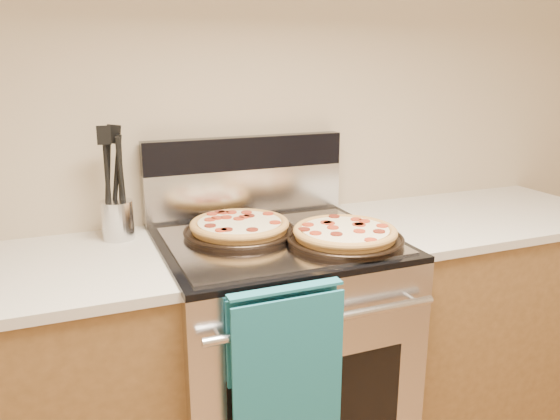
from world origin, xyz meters
name	(u,v)px	position (x,y,z in m)	size (l,w,h in m)	color
wall_back	(241,100)	(0.00, 2.00, 1.35)	(4.00, 4.00, 0.00)	tan
range_body	(276,364)	(0.00, 1.65, 0.45)	(0.76, 0.68, 0.90)	#B7B7BC
oven_window	(317,420)	(0.00, 1.31, 0.45)	(0.56, 0.01, 0.40)	black
cooktop	(276,241)	(0.00, 1.65, 0.91)	(0.76, 0.68, 0.02)	black
backsplash_lower	(246,192)	(0.00, 1.96, 1.01)	(0.76, 0.06, 0.18)	silver
backsplash_upper	(245,153)	(0.00, 1.96, 1.16)	(0.76, 0.06, 0.12)	black
oven_handle	(326,320)	(0.00, 1.27, 0.80)	(0.03, 0.03, 0.70)	silver
dish_towel	(286,360)	(-0.12, 1.27, 0.70)	(0.32, 0.05, 0.42)	teal
foil_sheet	(279,240)	(0.00, 1.62, 0.92)	(0.70, 0.55, 0.01)	gray
cabinet_right	(469,321)	(0.88, 1.68, 0.44)	(1.00, 0.62, 0.88)	brown
countertop_right	(480,216)	(0.88, 1.68, 0.90)	(1.02, 0.64, 0.03)	beige
pepperoni_pizza_back	(240,227)	(-0.10, 1.72, 0.95)	(0.37, 0.37, 0.05)	#A76A33
pepperoni_pizza_front	(345,235)	(0.19, 1.52, 0.95)	(0.37, 0.37, 0.05)	#A76A33
utensil_crock	(118,220)	(-0.48, 1.88, 0.98)	(0.10, 0.10, 0.13)	silver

